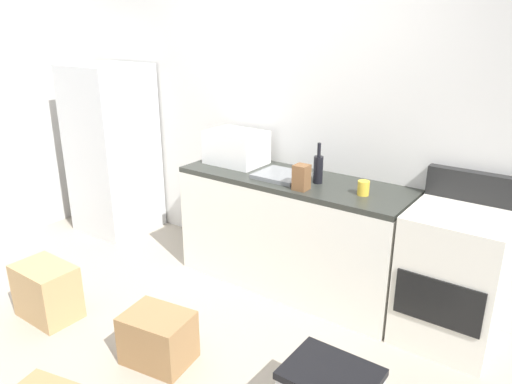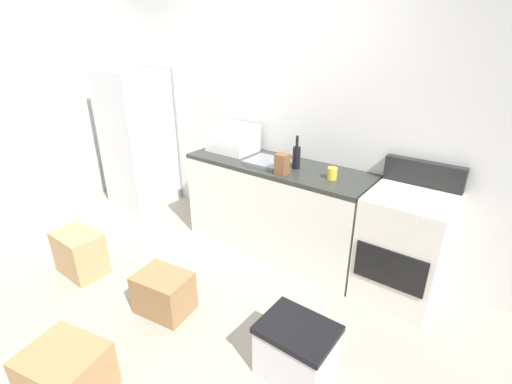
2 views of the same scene
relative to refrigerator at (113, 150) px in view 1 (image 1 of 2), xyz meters
The scene contains 12 objects.
ground_plane 2.25m from the refrigerator, 33.31° to the right, with size 6.00×6.00×0.00m, color #9E9384.
wall_back 1.86m from the refrigerator, 12.88° to the left, with size 5.00×0.10×2.60m, color silver.
kitchen_counter 2.08m from the refrigerator, ahead, with size 1.80×0.60×0.90m.
refrigerator is the anchor object (origin of this frame).
stove_oven 3.29m from the refrigerator, ahead, with size 0.60×0.61×1.10m.
microwave 1.48m from the refrigerator, ahead, with size 0.46×0.34×0.27m, color white.
sink_basin 1.97m from the refrigerator, ahead, with size 0.36×0.32×0.03m, color slate.
wine_bottle 2.27m from the refrigerator, ahead, with size 0.07×0.07×0.30m.
coffee_mug 2.64m from the refrigerator, ahead, with size 0.08×0.08×0.10m, color gold.
knife_block 2.25m from the refrigerator, ahead, with size 0.10×0.10×0.18m, color brown.
cardboard_box_large 2.35m from the refrigerator, 33.42° to the right, with size 0.41×0.31×0.33m, color olive.
cardboard_box_medium 1.74m from the refrigerator, 57.08° to the right, with size 0.44×0.30×0.40m, color tan.
Camera 1 is at (2.11, -1.80, 2.03)m, focal length 34.06 mm.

